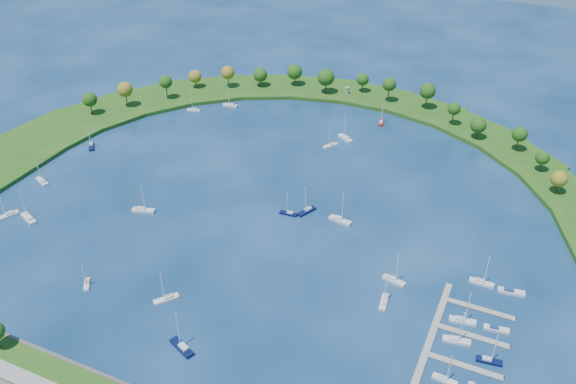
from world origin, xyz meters
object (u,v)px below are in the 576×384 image
at_px(moored_boat_14, 384,301).
at_px(docked_boat_11, 511,292).
at_px(moored_boat_0, 289,213).
at_px(docked_boat_7, 489,360).
at_px(docked_boat_8, 462,320).
at_px(moored_boat_5, 340,220).
at_px(moored_boat_3, 331,145).
at_px(moored_boat_1, 307,210).
at_px(moored_boat_16, 8,215).
at_px(moored_boat_17, 230,105).
at_px(docked_boat_9, 496,329).
at_px(docked_boat_10, 482,282).
at_px(moored_boat_10, 42,181).
at_px(moored_boat_13, 87,283).
at_px(moored_boat_4, 194,109).
at_px(moored_boat_9, 28,218).
at_px(moored_boat_15, 381,122).
at_px(moored_boat_18, 143,210).
at_px(moored_boat_6, 182,347).
at_px(moored_boat_11, 394,280).
at_px(docked_boat_4, 445,379).
at_px(harbor_tower, 347,90).
at_px(moored_boat_12, 91,145).
at_px(moored_boat_7, 345,138).
at_px(dock_system, 445,377).
at_px(moored_boat_2, 166,298).
at_px(docked_boat_6, 456,340).

xyz_separation_m(moored_boat_14, docked_boat_11, (37.86, 22.93, -0.23)).
height_order(moored_boat_0, docked_boat_7, docked_boat_7).
bearing_deg(docked_boat_8, moored_boat_5, 138.18).
bearing_deg(moored_boat_3, docked_boat_8, 75.67).
bearing_deg(moored_boat_1, moored_boat_16, -40.05).
bearing_deg(moored_boat_17, moored_boat_5, 135.65).
relative_size(docked_boat_9, docked_boat_10, 0.66).
distance_m(moored_boat_10, docked_boat_9, 194.98).
height_order(moored_boat_13, moored_boat_14, moored_boat_14).
distance_m(moored_boat_4, moored_boat_9, 113.90).
relative_size(moored_boat_10, docked_boat_8, 0.98).
height_order(moored_boat_15, moored_boat_18, moored_boat_18).
distance_m(moored_boat_6, docked_boat_8, 89.27).
xyz_separation_m(moored_boat_10, docked_boat_8, (184.35, -8.89, 0.01)).
bearing_deg(moored_boat_11, moored_boat_1, 162.01).
relative_size(moored_boat_1, docked_boat_4, 1.18).
height_order(moored_boat_15, docked_boat_8, docked_boat_8).
bearing_deg(moored_boat_0, harbor_tower, -85.18).
bearing_deg(docked_boat_7, docked_boat_10, 95.88).
distance_m(moored_boat_6, moored_boat_15, 173.54).
distance_m(moored_boat_3, moored_boat_12, 115.57).
distance_m(moored_boat_0, moored_boat_7, 70.39).
distance_m(harbor_tower, moored_boat_14, 166.90).
bearing_deg(docked_boat_8, docked_boat_10, 74.57).
bearing_deg(moored_boat_13, moored_boat_14, 74.10).
bearing_deg(moored_boat_13, moored_boat_4, 161.50).
xyz_separation_m(moored_boat_14, moored_boat_17, (-122.13, 114.16, 0.01)).
distance_m(moored_boat_3, docked_boat_11, 117.65).
bearing_deg(moored_boat_4, dock_system, 129.13).
bearing_deg(moored_boat_14, moored_boat_3, 23.31).
height_order(moored_boat_2, moored_boat_16, moored_boat_16).
relative_size(moored_boat_1, docked_boat_8, 1.02).
bearing_deg(moored_boat_9, moored_boat_17, -76.62).
xyz_separation_m(moored_boat_11, docked_boat_11, (37.95, 11.01, -0.25)).
height_order(moored_boat_1, moored_boat_5, moored_boat_5).
relative_size(moored_boat_1, moored_boat_9, 0.90).
xyz_separation_m(moored_boat_13, docked_boat_8, (121.72, 36.20, 0.07)).
bearing_deg(harbor_tower, dock_system, -61.82).
bearing_deg(moored_boat_4, moored_boat_6, 107.17).
height_order(moored_boat_0, docked_boat_11, moored_boat_0).
height_order(docked_boat_9, docked_boat_11, docked_boat_11).
bearing_deg(docked_boat_6, moored_boat_1, 137.15).
distance_m(docked_boat_9, docked_boat_10, 21.89).
distance_m(dock_system, moored_boat_10, 187.20).
bearing_deg(docked_boat_6, docked_boat_9, 34.69).
height_order(moored_boat_6, moored_boat_7, moored_boat_6).
bearing_deg(docked_boat_7, harbor_tower, 115.28).
bearing_deg(docked_boat_4, moored_boat_18, 171.03).
height_order(moored_boat_14, docked_boat_9, moored_boat_14).
bearing_deg(harbor_tower, moored_boat_10, -122.65).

